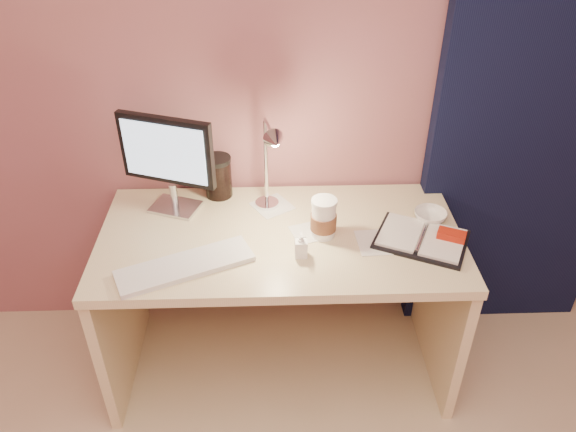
{
  "coord_description": "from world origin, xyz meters",
  "views": [
    {
      "loc": [
        -0.03,
        -0.36,
        2.02
      ],
      "look_at": [
        0.03,
        1.33,
        0.85
      ],
      "focal_mm": 35.0,
      "sensor_mm": 36.0,
      "label": 1
    }
  ],
  "objects_px": {
    "planner": "(424,238)",
    "dark_jar": "(218,178)",
    "desk": "(280,267)",
    "coffee_cup": "(324,219)",
    "desk_lamp": "(260,163)",
    "keyboard": "(185,266)",
    "monitor": "(169,156)",
    "bowl": "(430,216)",
    "lotion_bottle": "(301,245)"
  },
  "relations": [
    {
      "from": "monitor",
      "to": "coffee_cup",
      "type": "xyz_separation_m",
      "value": [
        0.59,
        -0.2,
        -0.17
      ]
    },
    {
      "from": "keyboard",
      "to": "coffee_cup",
      "type": "relative_size",
      "value": 3.02
    },
    {
      "from": "lotion_bottle",
      "to": "bowl",
      "type": "bearing_deg",
      "value": 21.51
    },
    {
      "from": "lotion_bottle",
      "to": "coffee_cup",
      "type": "bearing_deg",
      "value": 53.57
    },
    {
      "from": "lotion_bottle",
      "to": "dark_jar",
      "type": "bearing_deg",
      "value": 127.44
    },
    {
      "from": "lotion_bottle",
      "to": "desk_lamp",
      "type": "xyz_separation_m",
      "value": [
        -0.15,
        0.24,
        0.21
      ]
    },
    {
      "from": "planner",
      "to": "dark_jar",
      "type": "height_order",
      "value": "dark_jar"
    },
    {
      "from": "desk",
      "to": "coffee_cup",
      "type": "xyz_separation_m",
      "value": [
        0.16,
        -0.08,
        0.3
      ]
    },
    {
      "from": "desk_lamp",
      "to": "bowl",
      "type": "bearing_deg",
      "value": -14.47
    },
    {
      "from": "monitor",
      "to": "planner",
      "type": "distance_m",
      "value": 1.03
    },
    {
      "from": "planner",
      "to": "desk",
      "type": "bearing_deg",
      "value": -168.97
    },
    {
      "from": "desk_lamp",
      "to": "monitor",
      "type": "bearing_deg",
      "value": 153.69
    },
    {
      "from": "keyboard",
      "to": "desk_lamp",
      "type": "height_order",
      "value": "desk_lamp"
    },
    {
      "from": "lotion_bottle",
      "to": "keyboard",
      "type": "bearing_deg",
      "value": -172.28
    },
    {
      "from": "keyboard",
      "to": "desk",
      "type": "bearing_deg",
      "value": 13.9
    },
    {
      "from": "bowl",
      "to": "lotion_bottle",
      "type": "height_order",
      "value": "lotion_bottle"
    },
    {
      "from": "planner",
      "to": "desk_lamp",
      "type": "height_order",
      "value": "desk_lamp"
    },
    {
      "from": "desk",
      "to": "desk_lamp",
      "type": "height_order",
      "value": "desk_lamp"
    },
    {
      "from": "coffee_cup",
      "to": "lotion_bottle",
      "type": "relative_size",
      "value": 1.59
    },
    {
      "from": "desk",
      "to": "dark_jar",
      "type": "bearing_deg",
      "value": 139.12
    },
    {
      "from": "desk_lamp",
      "to": "keyboard",
      "type": "bearing_deg",
      "value": -144.84
    },
    {
      "from": "coffee_cup",
      "to": "keyboard",
      "type": "bearing_deg",
      "value": -160.44
    },
    {
      "from": "monitor",
      "to": "lotion_bottle",
      "type": "height_order",
      "value": "monitor"
    },
    {
      "from": "dark_jar",
      "to": "lotion_bottle",
      "type": "bearing_deg",
      "value": -52.56
    },
    {
      "from": "keyboard",
      "to": "bowl",
      "type": "xyz_separation_m",
      "value": [
        0.94,
        0.26,
        0.01
      ]
    },
    {
      "from": "desk",
      "to": "bowl",
      "type": "relative_size",
      "value": 10.86
    },
    {
      "from": "coffee_cup",
      "to": "desk_lamp",
      "type": "relative_size",
      "value": 0.39
    },
    {
      "from": "monitor",
      "to": "coffee_cup",
      "type": "height_order",
      "value": "monitor"
    },
    {
      "from": "monitor",
      "to": "coffee_cup",
      "type": "distance_m",
      "value": 0.65
    },
    {
      "from": "planner",
      "to": "bowl",
      "type": "height_order",
      "value": "planner"
    },
    {
      "from": "keyboard",
      "to": "bowl",
      "type": "bearing_deg",
      "value": -8.02
    },
    {
      "from": "dark_jar",
      "to": "monitor",
      "type": "bearing_deg",
      "value": -149.81
    },
    {
      "from": "planner",
      "to": "dark_jar",
      "type": "relative_size",
      "value": 2.52
    },
    {
      "from": "desk",
      "to": "planner",
      "type": "xyz_separation_m",
      "value": [
        0.54,
        -0.14,
        0.24
      ]
    },
    {
      "from": "keyboard",
      "to": "planner",
      "type": "relative_size",
      "value": 1.2
    },
    {
      "from": "monitor",
      "to": "dark_jar",
      "type": "distance_m",
      "value": 0.26
    },
    {
      "from": "desk",
      "to": "monitor",
      "type": "bearing_deg",
      "value": 164.47
    },
    {
      "from": "coffee_cup",
      "to": "dark_jar",
      "type": "distance_m",
      "value": 0.52
    },
    {
      "from": "monitor",
      "to": "bowl",
      "type": "xyz_separation_m",
      "value": [
        1.03,
        -0.12,
        -0.23
      ]
    },
    {
      "from": "bowl",
      "to": "desk_lamp",
      "type": "xyz_separation_m",
      "value": [
        -0.67,
        0.03,
        0.24
      ]
    },
    {
      "from": "desk",
      "to": "desk_lamp",
      "type": "relative_size",
      "value": 3.36
    },
    {
      "from": "keyboard",
      "to": "lotion_bottle",
      "type": "xyz_separation_m",
      "value": [
        0.42,
        0.06,
        0.04
      ]
    },
    {
      "from": "desk",
      "to": "monitor",
      "type": "distance_m",
      "value": 0.65
    },
    {
      "from": "desk",
      "to": "keyboard",
      "type": "xyz_separation_m",
      "value": [
        -0.34,
        -0.26,
        0.24
      ]
    },
    {
      "from": "keyboard",
      "to": "coffee_cup",
      "type": "xyz_separation_m",
      "value": [
        0.51,
        0.18,
        0.07
      ]
    },
    {
      "from": "coffee_cup",
      "to": "lotion_bottle",
      "type": "distance_m",
      "value": 0.16
    },
    {
      "from": "monitor",
      "to": "lotion_bottle",
      "type": "distance_m",
      "value": 0.63
    },
    {
      "from": "bowl",
      "to": "monitor",
      "type": "bearing_deg",
      "value": 173.45
    },
    {
      "from": "monitor",
      "to": "dark_jar",
      "type": "height_order",
      "value": "monitor"
    },
    {
      "from": "coffee_cup",
      "to": "planner",
      "type": "bearing_deg",
      "value": -7.93
    }
  ]
}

